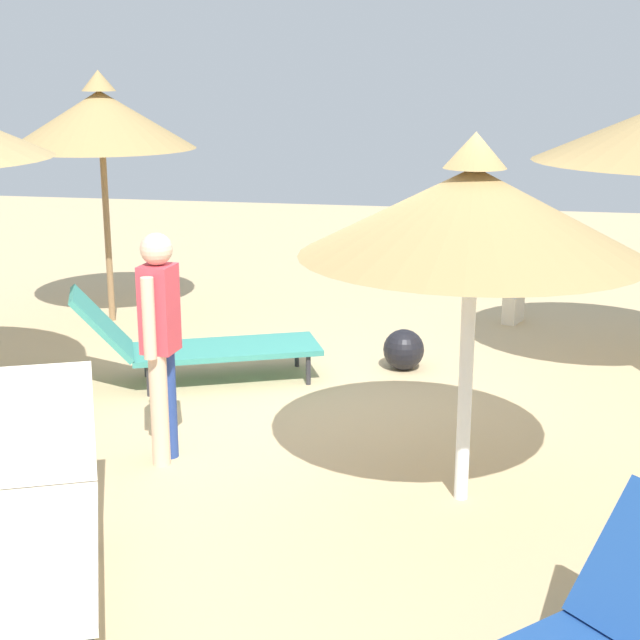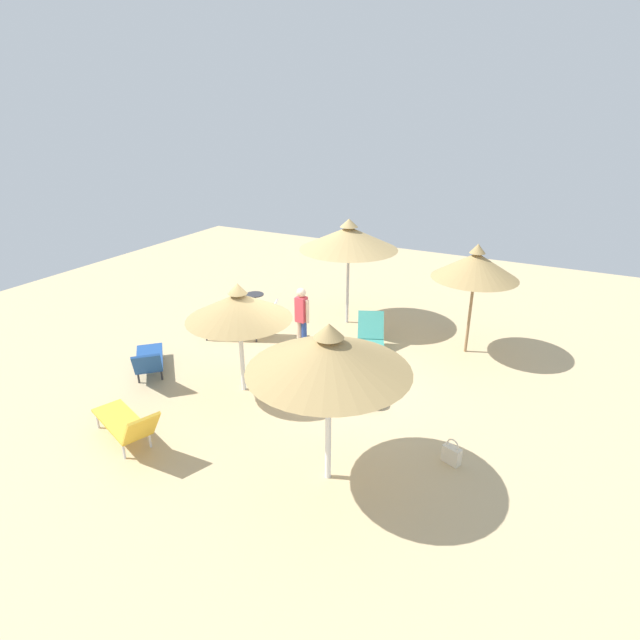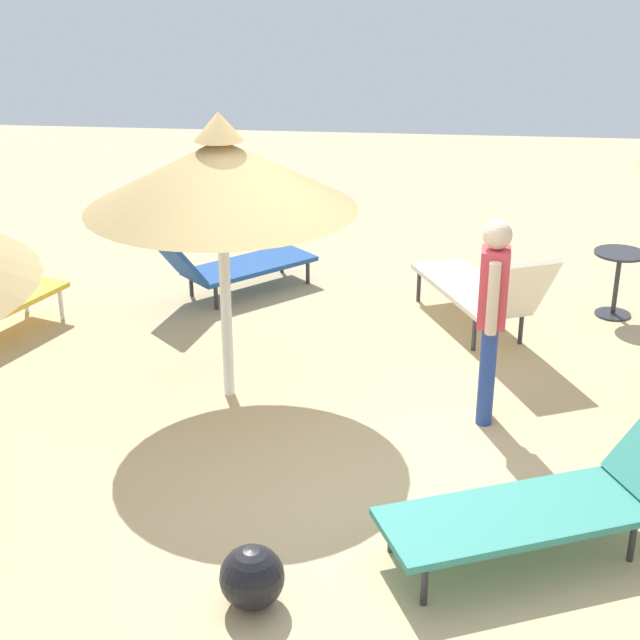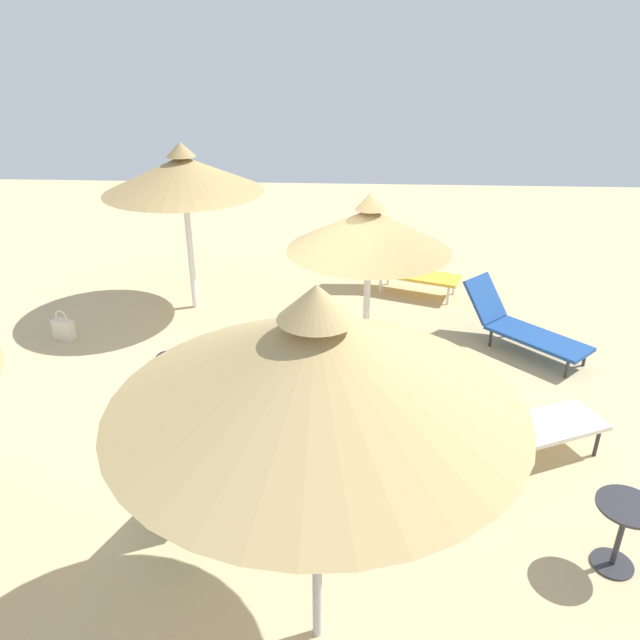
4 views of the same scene
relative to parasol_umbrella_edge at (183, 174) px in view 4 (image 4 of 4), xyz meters
name	(u,v)px [view 4 (image 4 of 4)]	position (x,y,z in m)	size (l,w,h in m)	color
ground	(280,397)	(1.75, -2.66, -2.30)	(24.00, 24.00, 0.10)	tan
parasol_umbrella_edge	(183,174)	(0.00, 0.00, 0.00)	(2.50, 2.50, 2.74)	white
parasol_umbrella_back	(369,230)	(2.86, -1.66, -0.33)	(2.17, 2.17, 2.41)	white
parasol_umbrella_near_right	(317,362)	(2.45, -6.07, 0.18)	(2.65, 2.65, 2.94)	#B2B2B7
lounge_chair_center	(402,268)	(3.53, 0.88, -1.80)	(1.97, 1.18, 0.99)	gold
lounge_chair_front	(514,427)	(4.40, -3.87, -1.79)	(2.05, 1.33, 1.03)	silver
lounge_chair_far_left	(186,439)	(0.95, -4.17, -1.86)	(1.45, 2.26, 0.90)	teal
lounge_chair_near_left	(520,325)	(5.11, -1.21, -1.87)	(1.74, 1.76, 0.90)	#1E478C
person_standing_far_right	(348,379)	(2.64, -3.81, -1.30)	(0.43, 0.24, 1.68)	navy
handbag	(64,329)	(-1.70, -1.29, -2.08)	(0.35, 0.25, 0.48)	beige
side_table_round	(623,525)	(5.00, -5.25, -1.79)	(0.52, 0.52, 0.68)	#2D2D33
beach_ball	(167,365)	(0.20, -2.32, -2.06)	(0.39, 0.39, 0.39)	black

